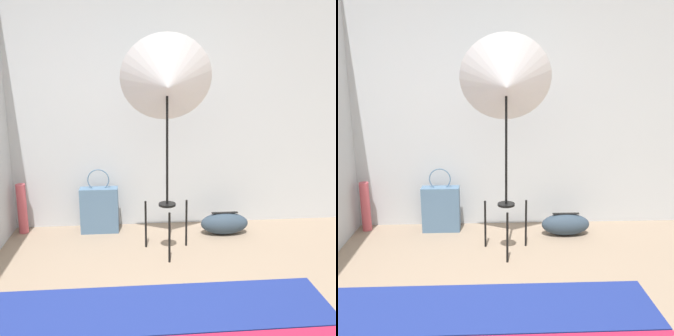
{
  "view_description": "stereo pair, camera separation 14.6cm",
  "coord_description": "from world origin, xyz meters",
  "views": [
    {
      "loc": [
        0.02,
        -1.75,
        1.6
      ],
      "look_at": [
        0.31,
        1.44,
        0.85
      ],
      "focal_mm": 42.0,
      "sensor_mm": 36.0,
      "label": 1
    },
    {
      "loc": [
        0.17,
        -1.76,
        1.6
      ],
      "look_at": [
        0.31,
        1.44,
        0.85
      ],
      "focal_mm": 42.0,
      "sensor_mm": 36.0,
      "label": 2
    }
  ],
  "objects": [
    {
      "name": "duffel_bag",
      "position": [
        0.95,
        2.02,
        0.11
      ],
      "size": [
        0.49,
        0.23,
        0.23
      ],
      "color": "#2D3D4C",
      "rests_on": "ground_plane"
    },
    {
      "name": "tote_bag",
      "position": [
        -0.34,
        2.19,
        0.25
      ],
      "size": [
        0.39,
        0.15,
        0.68
      ],
      "color": "slate",
      "rests_on": "ground_plane"
    },
    {
      "name": "paper_roll",
      "position": [
        -1.14,
        2.23,
        0.26
      ],
      "size": [
        0.1,
        0.1,
        0.52
      ],
      "color": "#BC4C56",
      "rests_on": "ground_plane"
    },
    {
      "name": "photo_umbrella",
      "position": [
        0.32,
        1.65,
        1.53
      ],
      "size": [
        0.81,
        0.49,
        1.95
      ],
      "color": "black",
      "rests_on": "ground_plane"
    },
    {
      "name": "wall_back",
      "position": [
        0.0,
        2.4,
        1.3
      ],
      "size": [
        8.0,
        0.05,
        2.6
      ],
      "color": "#B7BCC1",
      "rests_on": "ground_plane"
    }
  ]
}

